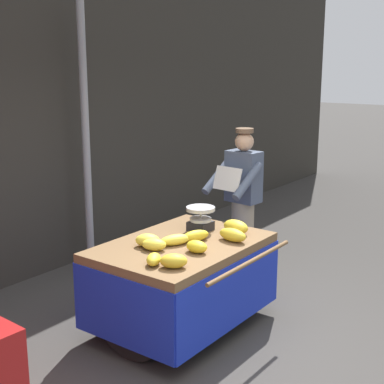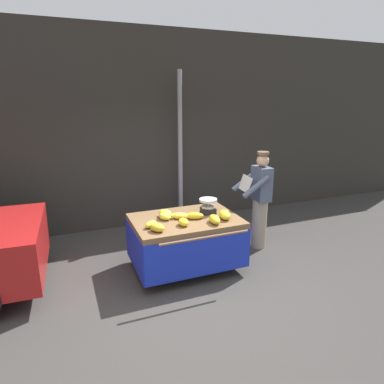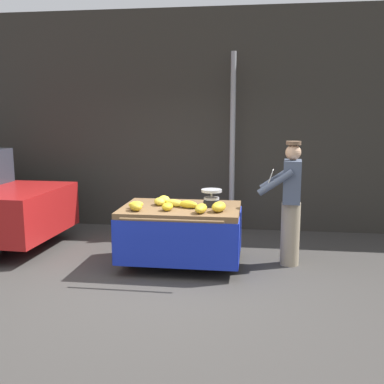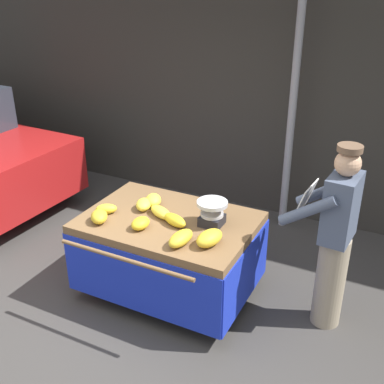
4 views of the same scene
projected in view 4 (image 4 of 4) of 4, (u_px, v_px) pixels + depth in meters
The scene contains 15 objects.
ground_plane at pixel (109, 329), 4.29m from camera, with size 60.00×60.00×0.00m, color #383533.
back_wall at pixel (239, 58), 5.88m from camera, with size 16.00×0.24×3.88m, color #2D2B26.
street_pole at pixel (293, 105), 5.38m from camera, with size 0.09×0.09×3.09m, color gray.
banana_cart at pixel (169, 239), 4.53m from camera, with size 1.61×1.31×0.83m.
weighing_scale at pixel (212, 213), 4.28m from camera, with size 0.28×0.28×0.24m.
banana_bunch_0 at pixel (106, 209), 4.51m from camera, with size 0.11×0.20×0.09m, color yellow.
banana_bunch_1 at pixel (209, 238), 3.99m from camera, with size 0.17×0.28×0.13m, color gold.
banana_bunch_2 at pixel (144, 204), 4.58m from camera, with size 0.14×0.21×0.10m, color yellow.
banana_bunch_3 at pixel (181, 238), 4.00m from camera, with size 0.14×0.29×0.12m, color gold.
banana_bunch_4 at pixel (175, 220), 4.30m from camera, with size 0.12×0.27×0.10m, color gold.
banana_bunch_5 at pixel (153, 200), 4.66m from camera, with size 0.15×0.22×0.11m, color yellow.
banana_bunch_6 at pixel (99, 216), 4.35m from camera, with size 0.15×0.22×0.11m, color gold.
banana_bunch_7 at pixel (140, 223), 4.25m from camera, with size 0.14×0.20×0.11m, color gold.
banana_bunch_8 at pixel (161, 212), 4.45m from camera, with size 0.12×0.29×0.09m, color yellow.
vendor_person at pixel (335, 238), 4.03m from camera, with size 0.60×0.55×1.71m.
Camera 4 is at (2.18, -2.65, 2.96)m, focal length 44.49 mm.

